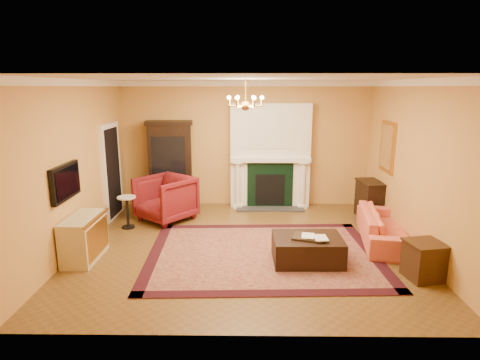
{
  "coord_description": "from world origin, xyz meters",
  "views": [
    {
      "loc": [
        -0.01,
        -6.94,
        2.87
      ],
      "look_at": [
        -0.1,
        0.3,
        1.18
      ],
      "focal_mm": 30.0,
      "sensor_mm": 36.0,
      "label": 1
    }
  ],
  "objects_px": {
    "end_table": "(424,261)",
    "console_table": "(370,200)",
    "commode": "(84,238)",
    "wingback_armchair": "(165,196)",
    "china_cabinet": "(171,166)",
    "coral_sofa": "(385,222)",
    "leather_ottoman": "(307,249)",
    "pedestal_table": "(127,210)"
  },
  "relations": [
    {
      "from": "end_table",
      "to": "console_table",
      "type": "relative_size",
      "value": 0.69
    },
    {
      "from": "commode",
      "to": "wingback_armchair",
      "type": "bearing_deg",
      "value": 64.8
    },
    {
      "from": "end_table",
      "to": "wingback_armchair",
      "type": "bearing_deg",
      "value": 148.57
    },
    {
      "from": "china_cabinet",
      "to": "coral_sofa",
      "type": "bearing_deg",
      "value": -32.87
    },
    {
      "from": "wingback_armchair",
      "to": "commode",
      "type": "height_order",
      "value": "wingback_armchair"
    },
    {
      "from": "console_table",
      "to": "china_cabinet",
      "type": "bearing_deg",
      "value": 163.59
    },
    {
      "from": "end_table",
      "to": "coral_sofa",
      "type": "bearing_deg",
      "value": 93.7
    },
    {
      "from": "wingback_armchair",
      "to": "end_table",
      "type": "relative_size",
      "value": 1.92
    },
    {
      "from": "commode",
      "to": "console_table",
      "type": "distance_m",
      "value": 5.96
    },
    {
      "from": "china_cabinet",
      "to": "leather_ottoman",
      "type": "relative_size",
      "value": 1.77
    },
    {
      "from": "commode",
      "to": "coral_sofa",
      "type": "xyz_separation_m",
      "value": [
        5.35,
        0.83,
        0.02
      ]
    },
    {
      "from": "coral_sofa",
      "to": "end_table",
      "type": "bearing_deg",
      "value": -166.95
    },
    {
      "from": "pedestal_table",
      "to": "coral_sofa",
      "type": "distance_m",
      "value": 5.11
    },
    {
      "from": "pedestal_table",
      "to": "console_table",
      "type": "distance_m",
      "value": 5.27
    },
    {
      "from": "china_cabinet",
      "to": "console_table",
      "type": "distance_m",
      "value": 4.68
    },
    {
      "from": "wingback_armchair",
      "to": "end_table",
      "type": "distance_m",
      "value": 5.23
    },
    {
      "from": "china_cabinet",
      "to": "end_table",
      "type": "distance_m",
      "value": 5.91
    },
    {
      "from": "china_cabinet",
      "to": "wingback_armchair",
      "type": "distance_m",
      "value": 1.12
    },
    {
      "from": "end_table",
      "to": "leather_ottoman",
      "type": "relative_size",
      "value": 0.49
    },
    {
      "from": "coral_sofa",
      "to": "console_table",
      "type": "height_order",
      "value": "console_table"
    },
    {
      "from": "wingback_armchair",
      "to": "commode",
      "type": "bearing_deg",
      "value": -76.12
    },
    {
      "from": "pedestal_table",
      "to": "coral_sofa",
      "type": "height_order",
      "value": "coral_sofa"
    },
    {
      "from": "commode",
      "to": "console_table",
      "type": "relative_size",
      "value": 1.24
    },
    {
      "from": "china_cabinet",
      "to": "commode",
      "type": "xyz_separation_m",
      "value": [
        -0.94,
        -3.08,
        -0.63
      ]
    },
    {
      "from": "wingback_armchair",
      "to": "commode",
      "type": "xyz_separation_m",
      "value": [
        -0.99,
        -2.06,
        -0.16
      ]
    },
    {
      "from": "coral_sofa",
      "to": "end_table",
      "type": "relative_size",
      "value": 3.63
    },
    {
      "from": "pedestal_table",
      "to": "commode",
      "type": "xyz_separation_m",
      "value": [
        -0.29,
        -1.54,
        -0.02
      ]
    },
    {
      "from": "coral_sofa",
      "to": "leather_ottoman",
      "type": "xyz_separation_m",
      "value": [
        -1.58,
        -0.92,
        -0.17
      ]
    },
    {
      "from": "china_cabinet",
      "to": "commode",
      "type": "height_order",
      "value": "china_cabinet"
    },
    {
      "from": "console_table",
      "to": "leather_ottoman",
      "type": "bearing_deg",
      "value": -132.79
    },
    {
      "from": "end_table",
      "to": "leather_ottoman",
      "type": "distance_m",
      "value": 1.78
    },
    {
      "from": "commode",
      "to": "end_table",
      "type": "relative_size",
      "value": 1.79
    },
    {
      "from": "coral_sofa",
      "to": "end_table",
      "type": "xyz_separation_m",
      "value": [
        0.1,
        -1.49,
        -0.12
      ]
    },
    {
      "from": "end_table",
      "to": "console_table",
      "type": "height_order",
      "value": "console_table"
    },
    {
      "from": "china_cabinet",
      "to": "leather_ottoman",
      "type": "distance_m",
      "value": 4.32
    },
    {
      "from": "coral_sofa",
      "to": "console_table",
      "type": "xyz_separation_m",
      "value": [
        0.16,
        1.45,
        0.01
      ]
    },
    {
      "from": "commode",
      "to": "console_table",
      "type": "bearing_deg",
      "value": 22.86
    },
    {
      "from": "china_cabinet",
      "to": "pedestal_table",
      "type": "height_order",
      "value": "china_cabinet"
    },
    {
      "from": "china_cabinet",
      "to": "coral_sofa",
      "type": "distance_m",
      "value": 5.0
    },
    {
      "from": "leather_ottoman",
      "to": "wingback_armchair",
      "type": "bearing_deg",
      "value": 141.37
    },
    {
      "from": "end_table",
      "to": "leather_ottoman",
      "type": "xyz_separation_m",
      "value": [
        -1.68,
        0.58,
        -0.05
      ]
    },
    {
      "from": "pedestal_table",
      "to": "leather_ottoman",
      "type": "height_order",
      "value": "pedestal_table"
    }
  ]
}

